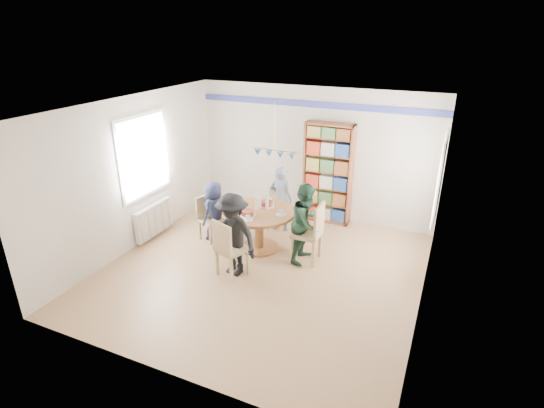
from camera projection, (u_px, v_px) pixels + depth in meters
The scene contains 14 objects.
ground at pixel (262, 270), 7.07m from camera, with size 5.00×5.00×0.00m, color #A67B58.
room_shell at pixel (269, 160), 7.25m from camera, with size 5.00×5.00×5.00m.
radiator at pixel (154, 220), 8.09m from camera, with size 0.12×1.00×0.60m.
dining_table at pixel (259, 221), 7.56m from camera, with size 1.30×1.30×0.75m.
chair_left at pixel (208, 216), 7.97m from camera, with size 0.47×0.47×0.85m.
chair_right at pixel (312, 230), 7.15m from camera, with size 0.47×0.47×1.06m.
chair_far at pixel (278, 205), 8.44m from camera, with size 0.46×0.46×0.84m.
chair_near at pixel (228, 247), 6.69m from camera, with size 0.56×0.56×0.99m.
person_left at pixel (215, 211), 7.91m from camera, with size 0.56×0.37×1.15m, color #181D35.
person_right at pixel (307, 223), 7.15m from camera, with size 0.68×0.53×1.40m, color #1C3929.
person_far at pixel (281, 199), 8.26m from camera, with size 0.48×0.31×1.31m, color gray.
person_near at pixel (233, 235), 6.73m from camera, with size 0.90×0.52×1.40m, color black.
bookshelf at pixel (328, 175), 8.51m from camera, with size 0.98×0.29×2.05m.
tableware at pixel (258, 207), 7.49m from camera, with size 1.03×1.03×0.27m.
Camera 1 is at (2.62, -5.49, 3.77)m, focal length 28.00 mm.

